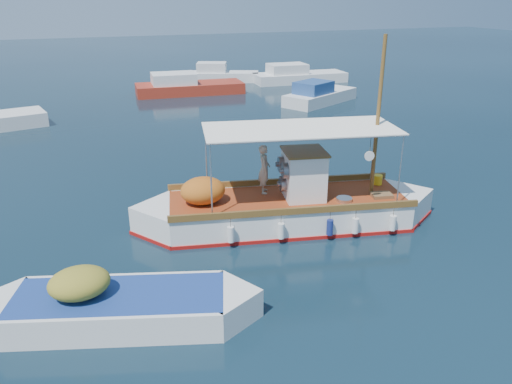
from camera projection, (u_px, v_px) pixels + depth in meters
name	position (u px, v px, depth m)	size (l,w,h in m)	color
ground	(276.00, 230.00, 16.37)	(160.00, 160.00, 0.00)	black
fishing_caique	(286.00, 208.00, 16.61)	(10.11, 4.26, 6.29)	white
dinghy	(117.00, 309.00, 11.69)	(6.46, 3.24, 1.65)	white
bg_boat_n	(187.00, 87.00, 38.01)	(8.23, 3.35, 1.80)	#9F2B1A
bg_boat_ne	(319.00, 96.00, 34.76)	(6.37, 4.81, 1.80)	silver
bg_boat_e	(297.00, 77.00, 42.80)	(8.03, 3.01, 1.80)	silver
bg_boat_far_n	(220.00, 76.00, 43.37)	(6.50, 4.08, 1.80)	silver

